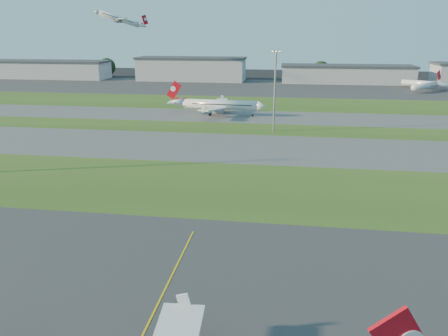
% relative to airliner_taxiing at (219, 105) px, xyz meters
% --- Properties ---
extents(grass_strip_a, '(300.00, 34.00, 0.01)m').
position_rel_airliner_taxiing_xyz_m(grass_strip_a, '(7.09, -81.54, -4.01)').
color(grass_strip_a, '#2F4C19').
rests_on(grass_strip_a, ground).
extents(taxiway_a, '(300.00, 32.00, 0.01)m').
position_rel_airliner_taxiing_xyz_m(taxiway_a, '(7.09, -48.54, -4.01)').
color(taxiway_a, '#515154').
rests_on(taxiway_a, ground).
extents(grass_strip_b, '(300.00, 18.00, 0.01)m').
position_rel_airliner_taxiing_xyz_m(grass_strip_b, '(7.09, -23.54, -4.01)').
color(grass_strip_b, '#2F4C19').
rests_on(grass_strip_b, ground).
extents(taxiway_b, '(300.00, 26.00, 0.01)m').
position_rel_airliner_taxiing_xyz_m(taxiway_b, '(7.09, -1.54, -4.01)').
color(taxiway_b, '#515154').
rests_on(taxiway_b, ground).
extents(grass_strip_c, '(300.00, 40.00, 0.01)m').
position_rel_airliner_taxiing_xyz_m(grass_strip_c, '(7.09, 31.46, -4.01)').
color(grass_strip_c, '#2F4C19').
rests_on(grass_strip_c, ground).
extents(apron_far, '(400.00, 80.00, 0.01)m').
position_rel_airliner_taxiing_xyz_m(apron_far, '(7.09, 91.46, -4.01)').
color(apron_far, '#333335').
rests_on(apron_far, ground).
extents(airliner_taxiing, '(36.67, 31.02, 11.44)m').
position_rel_airliner_taxiing_xyz_m(airliner_taxiing, '(0.00, 0.00, 0.00)').
color(airliner_taxiing, silver).
rests_on(airliner_taxiing, ground).
extents(airliner_departing, '(25.71, 22.14, 9.03)m').
position_rel_airliner_taxiing_xyz_m(airliner_departing, '(-72.67, 88.43, 34.12)').
color(airliner_departing, silver).
extents(mini_jet_near, '(20.75, 22.13, 9.48)m').
position_rel_airliner_taxiing_xyz_m(mini_jet_near, '(99.93, 84.59, -0.74)').
color(mini_jet_near, silver).
rests_on(mini_jet_near, ground).
extents(mini_jet_far, '(25.64, 15.79, 9.48)m').
position_rel_airliner_taxiing_xyz_m(mini_jet_far, '(102.85, 95.17, -0.74)').
color(mini_jet_far, silver).
rests_on(mini_jet_far, ground).
extents(light_mast_centre, '(3.20, 0.70, 25.80)m').
position_rel_airliner_taxiing_xyz_m(light_mast_centre, '(22.09, -25.54, 10.80)').
color(light_mast_centre, gray).
rests_on(light_mast_centre, ground).
extents(hangar_far_west, '(91.80, 23.00, 12.20)m').
position_rel_airliner_taxiing_xyz_m(hangar_far_west, '(-142.91, 121.46, 2.12)').
color(hangar_far_west, '#A0A3A8').
rests_on(hangar_far_west, ground).
extents(hangar_west, '(71.40, 23.00, 15.20)m').
position_rel_airliner_taxiing_xyz_m(hangar_west, '(-37.91, 121.46, 3.62)').
color(hangar_west, '#A0A3A8').
rests_on(hangar_west, ground).
extents(hangar_east, '(81.60, 23.00, 11.20)m').
position_rel_airliner_taxiing_xyz_m(hangar_east, '(62.09, 121.46, 1.62)').
color(hangar_east, '#A0A3A8').
rests_on(hangar_east, ground).
extents(tree_far_west, '(11.00, 11.00, 12.00)m').
position_rel_airliner_taxiing_xyz_m(tree_far_west, '(-182.91, 134.46, 2.47)').
color(tree_far_west, black).
rests_on(tree_far_west, ground).
extents(tree_west, '(12.10, 12.10, 13.20)m').
position_rel_airliner_taxiing_xyz_m(tree_west, '(-102.91, 136.46, 3.12)').
color(tree_west, black).
rests_on(tree_west, ground).
extents(tree_mid_west, '(9.90, 9.90, 10.80)m').
position_rel_airliner_taxiing_xyz_m(tree_mid_west, '(-12.91, 132.46, 1.82)').
color(tree_mid_west, black).
rests_on(tree_mid_west, ground).
extents(tree_mid_east, '(11.55, 11.55, 12.60)m').
position_rel_airliner_taxiing_xyz_m(tree_mid_east, '(47.09, 135.46, 2.79)').
color(tree_mid_east, black).
rests_on(tree_mid_east, ground).
extents(tree_east, '(10.45, 10.45, 11.40)m').
position_rel_airliner_taxiing_xyz_m(tree_east, '(122.09, 133.46, 2.14)').
color(tree_east, black).
rests_on(tree_east, ground).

